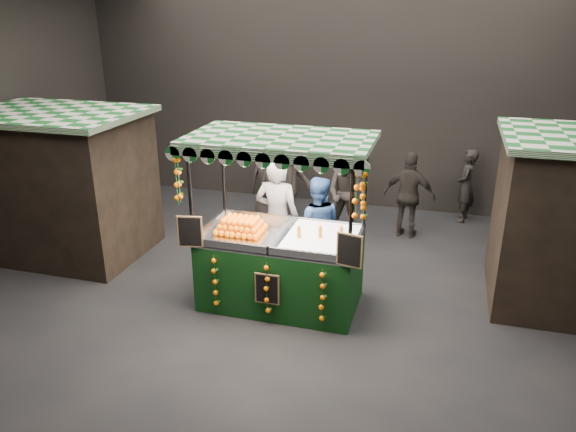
# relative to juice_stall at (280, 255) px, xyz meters

# --- Properties ---
(ground) EXTENTS (12.00, 12.00, 0.00)m
(ground) POSITION_rel_juice_stall_xyz_m (0.07, -0.20, -0.81)
(ground) COLOR black
(ground) RESTS_ON ground
(market_hall) EXTENTS (12.10, 10.10, 5.05)m
(market_hall) POSITION_rel_juice_stall_xyz_m (0.07, -0.20, 2.57)
(market_hall) COLOR black
(market_hall) RESTS_ON ground
(neighbour_stall_left) EXTENTS (3.00, 2.20, 2.60)m
(neighbour_stall_left) POSITION_rel_juice_stall_xyz_m (-4.33, 0.80, 0.50)
(neighbour_stall_left) COLOR black
(neighbour_stall_left) RESTS_ON ground
(juice_stall) EXTENTS (2.69, 1.58, 2.61)m
(juice_stall) POSITION_rel_juice_stall_xyz_m (0.00, 0.00, 0.00)
(juice_stall) COLOR black
(juice_stall) RESTS_ON ground
(vendor_grey) EXTENTS (0.76, 0.51, 2.05)m
(vendor_grey) POSITION_rel_juice_stall_xyz_m (-0.33, 0.92, 0.21)
(vendor_grey) COLOR slate
(vendor_grey) RESTS_ON ground
(vendor_blue) EXTENTS (0.92, 0.76, 1.71)m
(vendor_blue) POSITION_rel_juice_stall_xyz_m (0.27, 1.18, 0.04)
(vendor_blue) COLOR #294885
(vendor_blue) RESTS_ON ground
(shopper_0) EXTENTS (0.73, 0.67, 1.66)m
(shopper_0) POSITION_rel_juice_stall_xyz_m (-1.14, 3.29, 0.02)
(shopper_0) COLOR black
(shopper_0) RESTS_ON ground
(shopper_1) EXTENTS (0.91, 0.76, 1.69)m
(shopper_1) POSITION_rel_juice_stall_xyz_m (0.44, 3.01, 0.03)
(shopper_1) COLOR #2E2A26
(shopper_1) RESTS_ON ground
(shopper_2) EXTENTS (1.05, 0.57, 1.70)m
(shopper_2) POSITION_rel_juice_stall_xyz_m (1.62, 3.21, 0.04)
(shopper_2) COLOR #282421
(shopper_2) RESTS_ON ground
(shopper_3) EXTENTS (1.30, 1.37, 1.86)m
(shopper_3) POSITION_rel_juice_stall_xyz_m (-0.76, 3.16, 0.12)
(shopper_3) COLOR #2B2723
(shopper_3) RESTS_ON ground
(shopper_4) EXTENTS (0.83, 0.58, 1.63)m
(shopper_4) POSITION_rel_juice_stall_xyz_m (-1.28, 3.36, 0.00)
(shopper_4) COLOR #282221
(shopper_4) RESTS_ON ground
(shopper_6) EXTENTS (0.45, 0.61, 1.54)m
(shopper_6) POSITION_rel_juice_stall_xyz_m (2.70, 4.40, -0.04)
(shopper_6) COLOR black
(shopper_6) RESTS_ON ground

